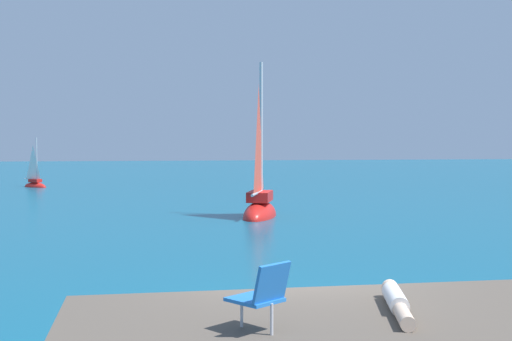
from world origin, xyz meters
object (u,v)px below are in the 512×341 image
object	(u,v)px
sailboat_near	(260,207)
sailboat_far	(35,184)
beach_chair	(262,293)
person_sunbather	(397,301)

from	to	relation	value
sailboat_near	sailboat_far	xyz separation A→B (m)	(-11.57, 17.46, -0.18)
beach_chair	sailboat_near	bearing A→B (deg)	-45.99
sailboat_near	beach_chair	xyz separation A→B (m)	(-2.72, -18.69, 1.01)
sailboat_near	person_sunbather	world-z (taller)	sailboat_near
sailboat_far	beach_chair	world-z (taller)	sailboat_far
person_sunbather	beach_chair	world-z (taller)	beach_chair
sailboat_near	beach_chair	world-z (taller)	sailboat_near
sailboat_far	person_sunbather	bearing A→B (deg)	-35.18
person_sunbather	sailboat_near	bearing A→B (deg)	-170.74
sailboat_near	person_sunbather	size ratio (longest dim) A/B	3.81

